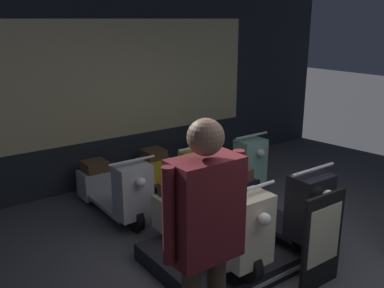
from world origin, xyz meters
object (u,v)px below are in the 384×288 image
scooter_backrow_1 (175,174)px  person_left_browsing (205,226)px  scooter_backrow_0 (114,189)px  price_sign_board (322,241)px  scooter_display_right (270,202)px  scooter_display_left (210,223)px  scooter_backrow_2 (226,161)px

scooter_backrow_1 → person_left_browsing: bearing=-119.9°
scooter_backrow_0 → price_sign_board: (0.86, -2.50, 0.12)m
scooter_display_right → scooter_backrow_1: size_ratio=1.00×
scooter_display_left → scooter_backrow_1: 1.87m
scooter_backrow_0 → scooter_backrow_1: 0.92m
scooter_backrow_1 → price_sign_board: bearing=-91.5°
scooter_display_right → price_sign_board: scooter_display_right is taller
scooter_display_right → scooter_backrow_0: 1.99m
scooter_backrow_2 → scooter_display_left: bearing=-134.1°
scooter_display_right → scooter_backrow_2: (0.84, 1.71, -0.18)m
scooter_backrow_1 → scooter_backrow_2: (0.92, 0.00, 0.00)m
scooter_backrow_2 → person_left_browsing: size_ratio=0.83×
scooter_backrow_0 → person_left_browsing: size_ratio=0.83×
scooter_display_right → person_left_browsing: bearing=-150.2°
scooter_display_left → scooter_backrow_1: bearing=66.7°
scooter_backrow_2 → person_left_browsing: (-2.42, -2.61, 0.75)m
scooter_backrow_0 → scooter_backrow_1: bearing=0.0°
person_left_browsing → price_sign_board: (1.43, 0.11, -0.63)m
scooter_backrow_1 → scooter_display_left: bearing=-113.3°
scooter_backrow_0 → scooter_display_left: bearing=-83.8°
scooter_backrow_2 → person_left_browsing: bearing=-132.8°
scooter_display_left → price_sign_board: scooter_display_left is taller
scooter_backrow_2 → price_sign_board: size_ratio=1.63×
scooter_backrow_2 → price_sign_board: price_sign_board is taller
scooter_display_right → person_left_browsing: (-1.58, -0.90, 0.57)m
scooter_display_left → price_sign_board: 1.04m
scooter_display_left → person_left_browsing: 1.31m
scooter_backrow_2 → person_left_browsing: person_left_browsing is taller
scooter_backrow_0 → price_sign_board: bearing=-71.1°
scooter_backrow_2 → scooter_backrow_0: bearing=180.0°
scooter_display_right → scooter_backrow_0: (-1.00, 1.71, -0.18)m
scooter_display_left → scooter_backrow_0: scooter_display_left is taller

